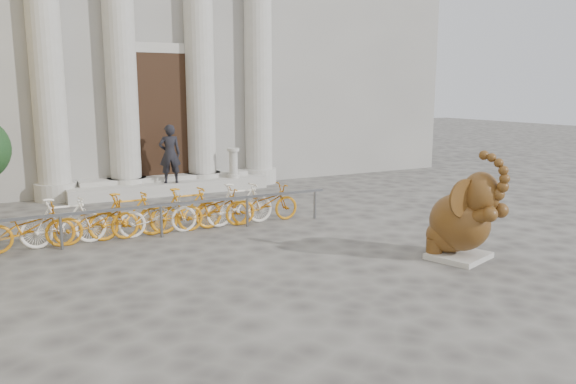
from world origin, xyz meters
TOP-DOWN VIEW (x-y plane):
  - ground at (0.00, 0.00)m, footprint 80.00×80.00m
  - classical_building at (0.00, 14.93)m, footprint 22.00×10.70m
  - entrance_steps at (0.00, 9.40)m, footprint 6.00×1.20m
  - elephant_statue at (2.91, 0.19)m, footprint 1.37×1.62m
  - bike_rack at (-1.63, 4.57)m, footprint 8.00×0.53m
  - pedestrian at (-0.05, 9.05)m, footprint 0.69×0.51m
  - balustrade_post at (1.99, 9.10)m, footprint 0.38×0.38m

SIDE VIEW (x-z plane):
  - ground at x=0.00m, z-range 0.00..0.00m
  - entrance_steps at x=0.00m, z-range 0.00..0.36m
  - bike_rack at x=-1.63m, z-range 0.00..1.00m
  - elephant_statue at x=2.91m, z-range -0.28..1.77m
  - balustrade_post at x=1.99m, z-range 0.32..1.26m
  - pedestrian at x=-0.05m, z-range 0.36..2.11m
  - classical_building at x=0.00m, z-range -0.02..11.98m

